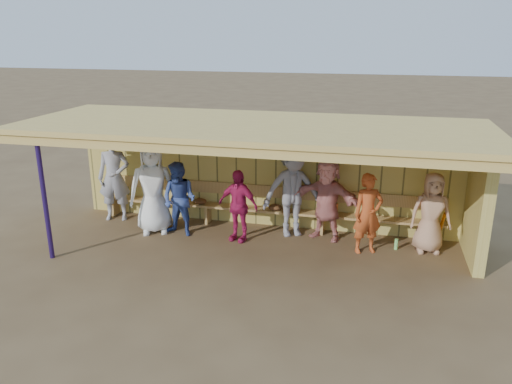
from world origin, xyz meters
TOP-DOWN VIEW (x-y plane):
  - ground at (0.00, 0.00)m, footprint 90.00×90.00m
  - player_a at (-3.41, 0.80)m, footprint 0.82×0.64m
  - player_b at (-2.24, 0.30)m, footprint 1.15×0.97m
  - player_c at (-1.63, 0.26)m, footprint 0.87×0.73m
  - player_d at (-0.36, 0.29)m, footprint 0.94×0.56m
  - player_e at (0.68, 0.81)m, footprint 1.48×1.21m
  - player_f at (1.38, 0.81)m, footprint 1.68×1.03m
  - player_g at (2.23, 0.31)m, footprint 0.68×0.58m
  - player_h at (3.41, 0.63)m, footprint 0.85×0.62m
  - dugout_structure at (0.39, 0.69)m, footprint 8.80×3.20m
  - bench at (0.00, 1.12)m, footprint 7.60×0.34m
  - dugout_equipment at (-0.27, 0.99)m, footprint 5.82×0.62m

SIDE VIEW (x-z plane):
  - ground at x=0.00m, z-range 0.00..0.00m
  - dugout_equipment at x=-0.27m, z-range 0.09..0.89m
  - bench at x=0.00m, z-range 0.06..0.99m
  - player_d at x=-0.36m, z-range 0.00..1.50m
  - player_c at x=-1.63m, z-range 0.00..1.58m
  - player_g at x=2.23m, z-range 0.00..1.59m
  - player_h at x=3.41m, z-range 0.00..1.60m
  - player_f at x=1.38m, z-range 0.00..1.73m
  - player_a at x=-3.41m, z-range 0.00..1.98m
  - player_e at x=0.68m, z-range 0.00..1.99m
  - player_b at x=-2.24m, z-range 0.00..2.00m
  - dugout_structure at x=0.39m, z-range 0.44..2.94m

